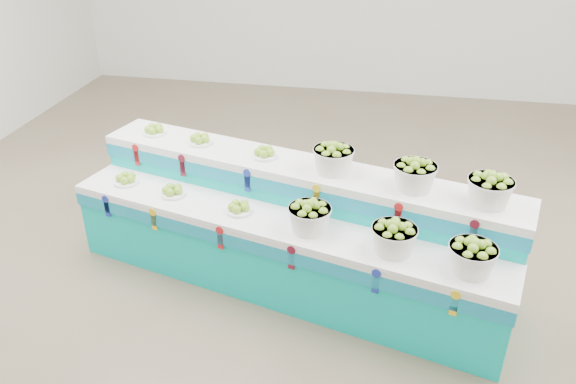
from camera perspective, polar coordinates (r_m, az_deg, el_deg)
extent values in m
plane|color=brown|center=(5.30, 6.48, -7.92)|extent=(10.00, 10.00, 0.00)
cylinder|color=white|center=(5.37, -15.84, 1.32)|extent=(0.28, 0.28, 0.10)
cylinder|color=white|center=(5.08, -11.42, 0.19)|extent=(0.28, 0.28, 0.10)
cylinder|color=white|center=(4.75, -4.92, -1.47)|extent=(0.28, 0.28, 0.10)
cylinder|color=white|center=(5.57, -13.18, 6.12)|extent=(0.28, 0.28, 0.10)
cylinder|color=white|center=(5.29, -8.76, 5.28)|extent=(0.28, 0.28, 0.10)
cylinder|color=white|center=(4.97, -2.35, 4.02)|extent=(0.28, 0.28, 0.10)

